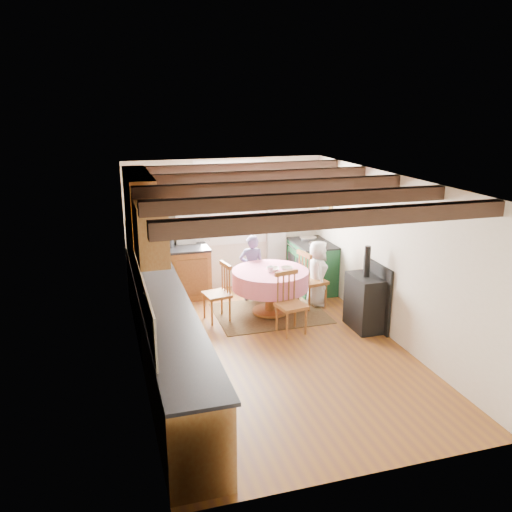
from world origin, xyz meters
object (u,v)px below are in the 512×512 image
object	(u,v)px
chair_left	(217,292)
child_right	(317,273)
chair_near	(291,304)
cup	(271,269)
chair_right	(312,279)
aga_range	(312,266)
cast_iron_stove	(366,288)
child_far	(252,268)
dining_table	(270,292)

from	to	relation	value
chair_left	child_right	world-z (taller)	child_right
chair_near	cup	world-z (taller)	chair_near
chair_near	child_right	world-z (taller)	child_right
chair_near	chair_right	xyz separation A→B (m)	(0.70, 0.90, 0.03)
chair_right	aga_range	bearing A→B (deg)	-32.25
child_right	cup	xyz separation A→B (m)	(-0.92, -0.27, 0.24)
cast_iron_stove	child_far	distance (m)	2.10
aga_range	cast_iron_stove	distance (m)	1.85
aga_range	child_far	size ratio (longest dim) A/B	0.85
dining_table	chair_near	size ratio (longest dim) A/B	1.32
dining_table	child_right	xyz separation A→B (m)	(0.89, 0.17, 0.19)
dining_table	cup	world-z (taller)	cup
chair_near	chair_left	size ratio (longest dim) A/B	1.01
child_right	aga_range	bearing A→B (deg)	-5.09
chair_near	aga_range	bearing A→B (deg)	48.09
aga_range	cup	bearing A→B (deg)	-138.89
chair_right	child_right	world-z (taller)	child_right
chair_left	cast_iron_stove	xyz separation A→B (m)	(2.10, -0.95, 0.19)
dining_table	child_far	bearing A→B (deg)	99.89
dining_table	child_right	distance (m)	0.93
chair_near	child_far	bearing A→B (deg)	86.62
cup	cast_iron_stove	bearing A→B (deg)	-34.88
chair_left	child_right	xyz separation A→B (m)	(1.79, 0.18, 0.09)
chair_left	cup	size ratio (longest dim) A/B	8.65
chair_right	dining_table	bearing A→B (deg)	86.33
dining_table	chair_near	world-z (taller)	chair_near
chair_near	cup	size ratio (longest dim) A/B	8.71
chair_left	cup	world-z (taller)	chair_left
chair_near	cup	bearing A→B (deg)	87.49
dining_table	child_right	size ratio (longest dim) A/B	1.10
chair_near	child_far	size ratio (longest dim) A/B	0.80
child_far	child_right	world-z (taller)	child_far
cast_iron_stove	child_far	world-z (taller)	cast_iron_stove
chair_left	dining_table	bearing A→B (deg)	80.54
chair_right	aga_range	world-z (taller)	chair_right
chair_right	cast_iron_stove	xyz separation A→B (m)	(0.43, -1.05, 0.16)
dining_table	aga_range	world-z (taller)	aga_range
aga_range	cup	xyz separation A→B (m)	(-1.12, -0.98, 0.34)
cup	child_right	bearing A→B (deg)	16.41
aga_range	chair_right	bearing A→B (deg)	-111.91
dining_table	aga_range	bearing A→B (deg)	38.72
aga_range	cup	distance (m)	1.52
chair_left	chair_right	bearing A→B (deg)	83.31
dining_table	chair_right	xyz separation A→B (m)	(0.78, 0.09, 0.12)
dining_table	chair_near	xyz separation A→B (m)	(0.07, -0.81, 0.10)
chair_right	aga_range	size ratio (longest dim) A/B	0.99
child_right	chair_left	bearing A→B (deg)	106.28
dining_table	chair_left	size ratio (longest dim) A/B	1.32
cast_iron_stove	child_right	size ratio (longest dim) A/B	1.17
chair_near	dining_table	bearing A→B (deg)	84.42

